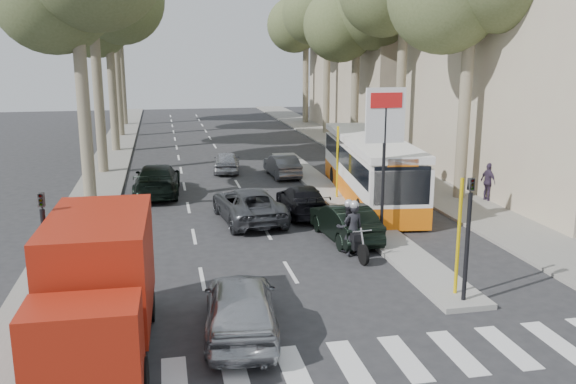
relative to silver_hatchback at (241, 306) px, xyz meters
name	(u,v)px	position (x,y,z in m)	size (l,w,h in m)	color
ground	(335,294)	(3.01, 2.00, -0.75)	(120.00, 120.00, 0.00)	#28282B
sidewalk_right	(354,150)	(11.61, 27.00, -0.69)	(3.20, 70.00, 0.12)	gray
median_left	(115,151)	(-4.99, 30.00, -0.69)	(2.40, 64.00, 0.12)	gray
traffic_island	(337,198)	(6.26, 13.00, -0.67)	(1.50, 26.00, 0.16)	gray
building_near	(572,7)	(18.51, 14.00, 8.25)	(11.00, 18.00, 18.00)	#B5AE90
building_far	(402,38)	(18.51, 36.00, 7.25)	(11.00, 20.00, 16.00)	#B7A88E
billboard	(385,140)	(6.26, 7.00, 2.95)	(1.50, 12.10, 5.60)	yellow
traffic_light_island	(469,219)	(6.26, 0.50, 1.74)	(0.16, 0.41, 3.60)	black
traffic_light_left	(45,238)	(-4.59, 1.00, 1.74)	(0.16, 0.41, 3.60)	black
tree_l_c	(109,3)	(-4.76, 30.11, 9.29)	(7.40, 7.20, 13.71)	#6B604C
tree_l_e	(120,8)	(-4.96, 46.11, 9.98)	(7.40, 7.20, 14.49)	#6B604C
tree_r_c	(358,10)	(12.04, 28.11, 8.94)	(7.40, 7.20, 13.32)	#6B604C
tree_r_e	(307,13)	(12.24, 44.11, 9.63)	(7.40, 7.20, 14.10)	#6B604C
silver_hatchback	(241,306)	(0.00, 0.00, 0.00)	(1.77, 4.40, 1.50)	#AEB1B6
dark_hatchback	(345,222)	(4.81, 7.00, -0.06)	(1.45, 4.16, 1.37)	black
queue_car_a	(248,205)	(1.66, 10.28, -0.06)	(2.30, 4.99, 1.39)	#484A4F
queue_car_b	(302,200)	(4.09, 10.90, -0.12)	(1.76, 4.32, 1.25)	black
queue_car_c	(227,162)	(1.91, 20.88, -0.14)	(1.44, 3.58, 1.22)	#A2A4AA
queue_car_d	(282,166)	(4.81, 18.99, -0.12)	(1.33, 3.81, 1.25)	#4F5157
queue_car_e	(157,180)	(-2.03, 15.84, 0.01)	(2.12, 5.22, 1.51)	black
red_truck	(98,286)	(-3.28, -0.30, 0.92)	(2.41, 5.97, 3.15)	black
city_bus	(370,166)	(7.81, 12.90, 0.84)	(3.83, 11.65, 3.01)	orange
motorcycle	(351,230)	(4.48, 5.25, 0.16)	(0.91, 2.34, 1.99)	black
pedestrian_near	(489,182)	(12.97, 11.07, 0.25)	(1.03, 0.50, 1.76)	#3D3048
pedestrian_far	(421,167)	(11.38, 15.04, 0.25)	(1.14, 0.51, 1.76)	brown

